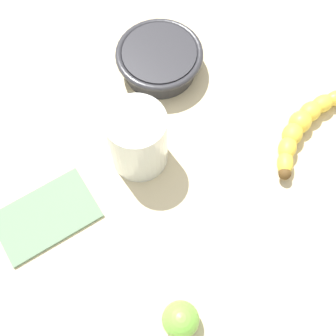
{
  "coord_description": "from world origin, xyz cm",
  "views": [
    {
      "loc": [
        -26.55,
        -5.58,
        71.5
      ],
      "look_at": [
        -1.11,
        9.13,
        5.0
      ],
      "focal_mm": 48.76,
      "sensor_mm": 36.0,
      "label": 1
    }
  ],
  "objects_px": {
    "banana": "(305,125)",
    "lime_fruit": "(181,320)",
    "smoothie_glass": "(138,140)",
    "ceramic_bowl": "(159,59)"
  },
  "relations": [
    {
      "from": "smoothie_glass",
      "to": "ceramic_bowl",
      "type": "relative_size",
      "value": 0.8
    },
    {
      "from": "banana",
      "to": "ceramic_bowl",
      "type": "bearing_deg",
      "value": -78.09
    },
    {
      "from": "smoothie_glass",
      "to": "ceramic_bowl",
      "type": "bearing_deg",
      "value": 19.87
    },
    {
      "from": "ceramic_bowl",
      "to": "lime_fruit",
      "type": "xyz_separation_m",
      "value": [
        -0.36,
        -0.25,
        -0.0
      ]
    },
    {
      "from": "banana",
      "to": "lime_fruit",
      "type": "relative_size",
      "value": 4.0
    },
    {
      "from": "banana",
      "to": "smoothie_glass",
      "type": "distance_m",
      "value": 0.28
    },
    {
      "from": "banana",
      "to": "ceramic_bowl",
      "type": "xyz_separation_m",
      "value": [
        -0.01,
        0.27,
        0.01
      ]
    },
    {
      "from": "banana",
      "to": "lime_fruit",
      "type": "height_order",
      "value": "lime_fruit"
    },
    {
      "from": "smoothie_glass",
      "to": "ceramic_bowl",
      "type": "xyz_separation_m",
      "value": [
        0.17,
        0.06,
        -0.03
      ]
    },
    {
      "from": "ceramic_bowl",
      "to": "banana",
      "type": "bearing_deg",
      "value": -87.36
    }
  ]
}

